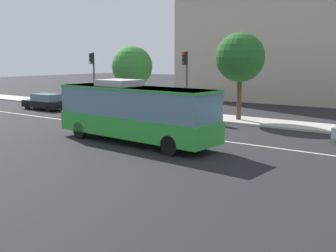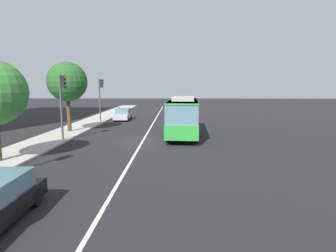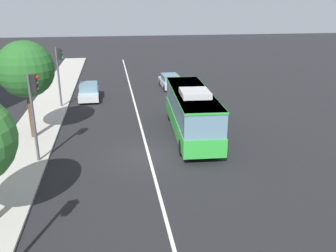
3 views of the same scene
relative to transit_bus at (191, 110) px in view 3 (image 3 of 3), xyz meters
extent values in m
plane|color=black|center=(-3.00, 3.30, -1.81)|extent=(160.00, 160.00, 0.00)
cube|color=#B2ADA3|center=(-3.00, 10.84, -1.74)|extent=(80.00, 3.29, 0.14)
cube|color=silver|center=(-3.00, 3.30, -1.80)|extent=(76.00, 0.16, 0.01)
cube|color=green|center=(0.02, 0.00, -0.83)|extent=(10.13, 3.10, 1.10)
cube|color=slate|center=(0.02, 0.00, 0.50)|extent=(9.93, 3.01, 1.58)
cube|color=green|center=(0.02, 0.00, 1.23)|extent=(10.03, 3.06, 0.12)
cube|color=#B2B2B2|center=(-1.17, 0.07, 1.47)|extent=(2.30, 1.93, 0.36)
cylinder|color=black|center=(3.48, 0.89, -1.31)|extent=(1.02, 0.36, 1.00)
cylinder|color=black|center=(3.35, -1.30, -1.31)|extent=(1.02, 0.36, 1.00)
cylinder|color=black|center=(-3.30, 1.30, -1.31)|extent=(1.02, 0.36, 1.00)
cylinder|color=black|center=(-3.44, -0.90, -1.31)|extent=(1.02, 0.36, 1.00)
cube|color=#B7BABF|center=(14.52, -0.92, -1.29)|extent=(4.54, 1.91, 0.60)
cube|color=slate|center=(14.27, -0.92, -0.67)|extent=(2.56, 1.72, 0.64)
cylinder|color=black|center=(16.00, -0.08, -1.49)|extent=(0.65, 0.24, 0.64)
cylinder|color=black|center=(16.04, -1.68, -1.49)|extent=(0.65, 0.24, 0.64)
cylinder|color=black|center=(13.01, -0.15, -1.49)|extent=(0.65, 0.24, 0.64)
cylinder|color=black|center=(13.04, -1.75, -1.49)|extent=(0.65, 0.24, 0.64)
cube|color=#B7BABF|center=(10.98, 7.47, -1.29)|extent=(4.54, 1.90, 0.60)
cube|color=slate|center=(11.23, 7.47, -0.67)|extent=(2.56, 1.71, 0.64)
cylinder|color=black|center=(9.50, 6.63, -1.49)|extent=(0.64, 0.23, 0.64)
cylinder|color=black|center=(9.46, 8.23, -1.49)|extent=(0.64, 0.23, 0.64)
cylinder|color=black|center=(12.50, 6.70, -1.49)|extent=(0.64, 0.23, 0.64)
cylinder|color=black|center=(12.46, 8.30, -1.49)|extent=(0.64, 0.23, 0.64)
cylinder|color=#47474C|center=(8.49, 9.74, 0.79)|extent=(0.16, 0.16, 5.20)
cube|color=black|center=(8.50, 9.46, 2.84)|extent=(0.33, 0.29, 0.96)
sphere|color=#2D2D2D|center=(8.50, 9.31, 3.16)|extent=(0.22, 0.22, 0.22)
sphere|color=#2D2D2D|center=(8.50, 9.31, 2.84)|extent=(0.22, 0.22, 0.22)
sphere|color=#1ED838|center=(8.50, 9.31, 2.52)|extent=(0.22, 0.22, 0.22)
cylinder|color=#47474C|center=(-2.99, 9.68, 0.79)|extent=(0.16, 0.16, 5.20)
cube|color=black|center=(-3.02, 9.40, 2.84)|extent=(0.35, 0.31, 0.96)
sphere|color=red|center=(-3.04, 9.25, 3.16)|extent=(0.22, 0.22, 0.22)
sphere|color=#2D2D2D|center=(-3.04, 9.25, 2.84)|extent=(0.22, 0.22, 0.22)
sphere|color=#2D2D2D|center=(-3.04, 9.25, 2.52)|extent=(0.22, 0.22, 0.22)
cylinder|color=#4C3823|center=(1.03, 10.66, -0.12)|extent=(0.36, 0.36, 3.38)
sphere|color=#235B23|center=(1.03, 10.66, 2.92)|extent=(3.61, 3.61, 3.61)
camera|label=1|loc=(14.56, -16.78, 2.79)|focal=43.49mm
camera|label=2|loc=(-24.34, 0.80, 2.47)|focal=29.45mm
camera|label=3|loc=(-22.72, 5.29, 6.99)|focal=38.09mm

